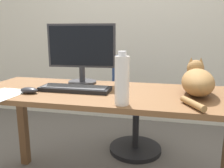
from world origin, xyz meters
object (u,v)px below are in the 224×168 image
Objects in this scene: office_chair at (130,113)px; cat at (197,80)px; computer_mouse at (29,90)px; keyboard at (75,89)px; water_bottle at (122,80)px; monitor at (81,51)px.

office_chair is 1.45× the size of cat.
cat reaches higher than computer_mouse.
keyboard is 0.27m from computer_mouse.
water_bottle reaches higher than cat.
keyboard is 0.74m from cat.
monitor is 0.79m from cat.
cat reaches higher than office_chair.
office_chair is 2.02× the size of keyboard.
monitor reaches higher than computer_mouse.
computer_mouse is 0.41× the size of water_bottle.
computer_mouse is (-0.97, -0.21, -0.06)m from cat.
monitor reaches higher than cat.
office_chair is at bearing 69.69° from keyboard.
office_chair is 3.32× the size of water_bottle.
water_bottle is at bearing -50.01° from monitor.
keyboard is (0.03, -0.22, -0.21)m from monitor.
monitor is 0.31m from keyboard.
keyboard is 1.65× the size of water_bottle.
monitor is at bearing 58.65° from computer_mouse.
monitor is 0.78× the size of cat.
water_bottle is (-0.39, -0.31, 0.04)m from cat.
water_bottle is (0.58, -0.10, 0.11)m from computer_mouse.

